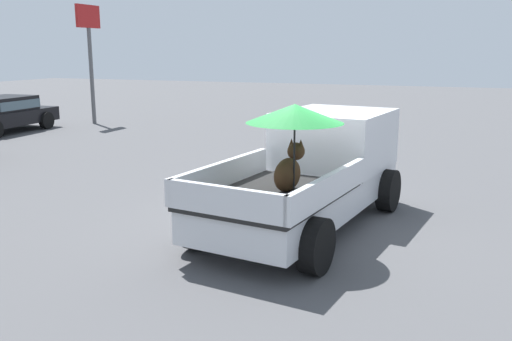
% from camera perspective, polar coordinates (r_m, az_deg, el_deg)
% --- Properties ---
extents(ground_plane, '(80.00, 80.00, 0.00)m').
position_cam_1_polar(ground_plane, '(9.71, 4.87, -5.88)').
color(ground_plane, '#4C4C4F').
extents(pickup_truck_main, '(5.26, 2.82, 2.24)m').
position_cam_1_polar(pickup_truck_main, '(9.81, 6.08, 0.27)').
color(pickup_truck_main, black).
rests_on(pickup_truck_main, ground).
extents(parked_sedan_far, '(4.38, 2.15, 1.33)m').
position_cam_1_polar(parked_sedan_far, '(22.64, -24.67, 5.44)').
color(parked_sedan_far, black).
rests_on(parked_sedan_far, ground).
extents(motel_sign, '(1.40, 0.16, 4.78)m').
position_cam_1_polar(motel_sign, '(24.01, -16.79, 12.70)').
color(motel_sign, '#59595B').
rests_on(motel_sign, ground).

